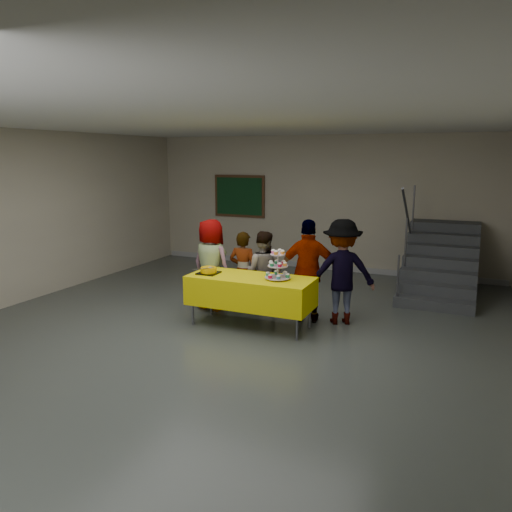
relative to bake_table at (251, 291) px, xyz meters
The scene contains 11 objects.
room_shell 1.75m from the bake_table, 106.99° to the right, with size 10.00×10.04×3.02m.
bake_table is the anchor object (origin of this frame).
cupcake_stand 0.58m from the bake_table, ahead, with size 0.38×0.38×0.44m.
bear_cake 0.73m from the bake_table, behind, with size 0.32×0.36×0.12m.
schoolchild_a 1.14m from the bake_table, 150.49° to the left, with size 0.74×0.48×1.52m, color slate.
schoolchild_b 0.81m from the bake_table, 123.11° to the left, with size 0.49×0.32×1.34m, color slate.
schoolchild_c 0.80m from the bake_table, 100.05° to the left, with size 0.65×0.51×1.35m, color #5C5C65.
schoolchild_d 0.96m from the bake_table, 38.80° to the left, with size 0.94×0.39×1.60m, color slate.
schoolchild_e 1.42m from the bake_table, 30.83° to the left, with size 1.04×0.60×1.61m, color slate.
staircase 4.19m from the bake_table, 53.76° to the left, with size 1.30×2.40×2.04m.
noticeboard 4.86m from the bake_table, 117.58° to the left, with size 1.30×0.05×1.00m.
Camera 1 is at (3.21, -5.83, 2.53)m, focal length 35.00 mm.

